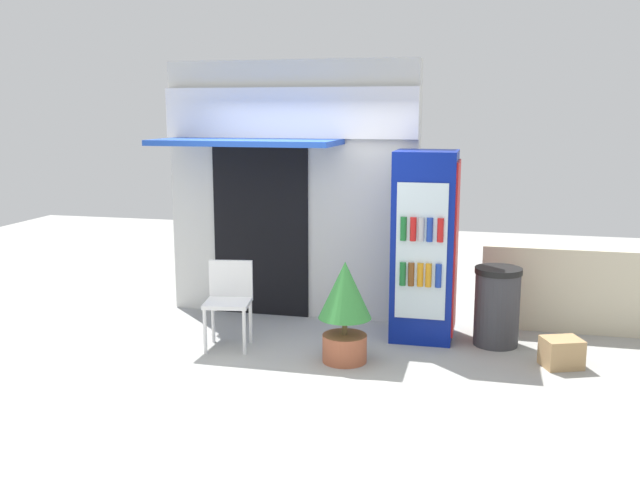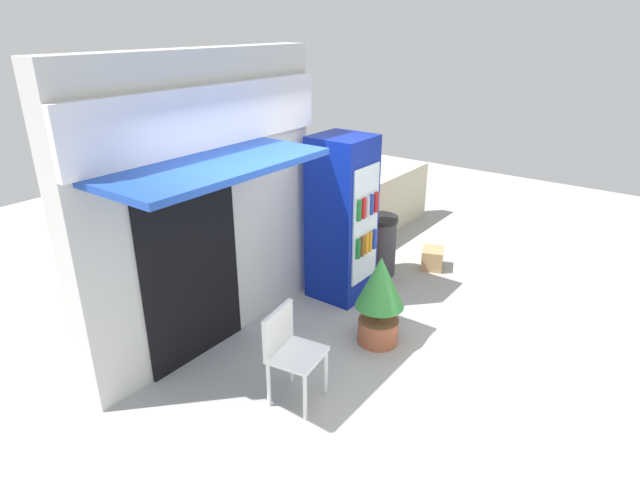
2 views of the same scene
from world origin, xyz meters
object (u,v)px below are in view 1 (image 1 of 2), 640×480
(plastic_chair, at_px, (229,296))
(drink_cooler, at_px, (425,246))
(trash_bin, at_px, (497,306))
(cardboard_box, at_px, (561,353))
(potted_plant_near_shop, at_px, (345,305))

(plastic_chair, bearing_deg, drink_cooler, 21.51)
(drink_cooler, distance_m, trash_bin, 0.96)
(trash_bin, bearing_deg, drink_cooler, 174.33)
(drink_cooler, bearing_deg, plastic_chair, -158.49)
(drink_cooler, height_order, cardboard_box, drink_cooler)
(plastic_chair, relative_size, potted_plant_near_shop, 0.89)
(drink_cooler, xyz_separation_m, trash_bin, (0.76, -0.08, -0.58))
(drink_cooler, bearing_deg, cardboard_box, -23.48)
(potted_plant_near_shop, height_order, cardboard_box, potted_plant_near_shop)
(plastic_chair, distance_m, cardboard_box, 3.30)
(plastic_chair, height_order, cardboard_box, plastic_chair)
(drink_cooler, height_order, trash_bin, drink_cooler)
(drink_cooler, relative_size, trash_bin, 2.44)
(plastic_chair, distance_m, potted_plant_near_shop, 1.26)
(drink_cooler, relative_size, plastic_chair, 2.27)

